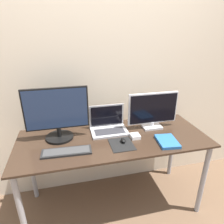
# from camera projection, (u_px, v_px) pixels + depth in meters

# --- Properties ---
(wall_back) EXTENTS (7.00, 0.05, 2.50)m
(wall_back) POSITION_uv_depth(u_px,v_px,m) (104.00, 74.00, 1.93)
(wall_back) COLOR beige
(wall_back) RESTS_ON ground_plane
(desk) EXTENTS (1.66, 0.67, 0.77)m
(desk) POSITION_uv_depth(u_px,v_px,m) (113.00, 147.00, 1.80)
(desk) COLOR #332319
(desk) RESTS_ON ground_plane
(monitor_left) EXTENTS (0.53, 0.24, 0.46)m
(monitor_left) POSITION_uv_depth(u_px,v_px,m) (57.00, 114.00, 1.67)
(monitor_left) COLOR black
(monitor_left) RESTS_ON desk
(monitor_right) EXTENTS (0.48, 0.13, 0.35)m
(monitor_right) POSITION_uv_depth(u_px,v_px,m) (153.00, 110.00, 1.87)
(monitor_right) COLOR silver
(monitor_right) RESTS_ON desk
(laptop) EXTENTS (0.33, 0.23, 0.23)m
(laptop) POSITION_uv_depth(u_px,v_px,m) (108.00, 125.00, 1.87)
(laptop) COLOR #ADADB2
(laptop) RESTS_ON desk
(keyboard) EXTENTS (0.39, 0.14, 0.02)m
(keyboard) POSITION_uv_depth(u_px,v_px,m) (67.00, 152.00, 1.54)
(keyboard) COLOR black
(keyboard) RESTS_ON desk
(mousepad) EXTENTS (0.19, 0.22, 0.00)m
(mousepad) POSITION_uv_depth(u_px,v_px,m) (122.00, 144.00, 1.65)
(mousepad) COLOR black
(mousepad) RESTS_ON desk
(mouse) EXTENTS (0.04, 0.06, 0.03)m
(mouse) POSITION_uv_depth(u_px,v_px,m) (123.00, 141.00, 1.67)
(mouse) COLOR black
(mouse) RESTS_ON mousepad
(book) EXTENTS (0.18, 0.23, 0.02)m
(book) POSITION_uv_depth(u_px,v_px,m) (167.00, 141.00, 1.68)
(book) COLOR #235B9E
(book) RESTS_ON desk
(power_brick) EXTENTS (0.08, 0.08, 0.03)m
(power_brick) POSITION_uv_depth(u_px,v_px,m) (135.00, 136.00, 1.75)
(power_brick) COLOR white
(power_brick) RESTS_ON desk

